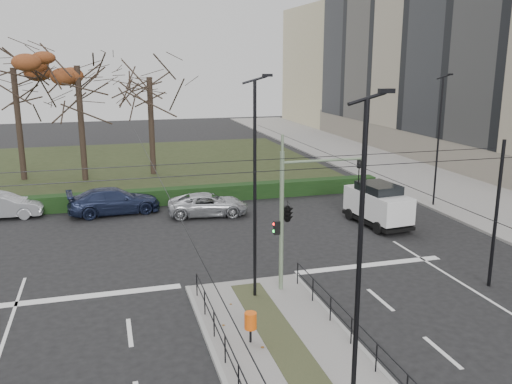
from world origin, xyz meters
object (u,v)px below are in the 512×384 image
at_px(rust_tree, 13,68).
at_px(streetlamp_sidewalk, 439,140).
at_px(bare_tree_near, 77,74).
at_px(streetlamp_median_near, 360,267).
at_px(streetlamp_median_far, 255,188).
at_px(bare_tree_center, 149,84).
at_px(parked_car_fourth, 208,204).
at_px(white_van, 378,204).
at_px(parked_car_third, 114,201).
at_px(litter_bin, 250,321).
at_px(traffic_light, 290,210).
at_px(parked_car_second, 2,206).

bearing_deg(rust_tree, streetlamp_sidewalk, -30.57).
bearing_deg(bare_tree_near, streetlamp_median_near, -77.52).
bearing_deg(streetlamp_median_near, streetlamp_sidewalk, 51.69).
xyz_separation_m(streetlamp_median_near, streetlamp_sidewalk, (14.17, 17.94, -0.09)).
height_order(streetlamp_median_far, bare_tree_center, bare_tree_center).
xyz_separation_m(streetlamp_sidewalk, parked_car_fourth, (-13.95, 1.99, -3.57)).
bearing_deg(bare_tree_center, parked_car_fourth, -80.90).
relative_size(white_van, bare_tree_center, 0.45).
height_order(streetlamp_sidewalk, parked_car_fourth, streetlamp_sidewalk).
xyz_separation_m(streetlamp_median_far, bare_tree_near, (-6.77, 23.67, 3.56)).
bearing_deg(streetlamp_median_near, parked_car_third, 103.19).
xyz_separation_m(litter_bin, white_van, (10.25, 10.81, 0.36)).
bearing_deg(streetlamp_sidewalk, traffic_light, -143.46).
relative_size(streetlamp_median_near, streetlamp_sidewalk, 1.02).
xyz_separation_m(streetlamp_median_far, streetlamp_sidewalk, (14.41, 9.95, -0.15)).
height_order(litter_bin, streetlamp_median_far, streetlamp_median_far).
distance_m(litter_bin, parked_car_second, 20.59).
bearing_deg(bare_tree_center, traffic_light, -82.87).
relative_size(traffic_light, white_van, 1.21).
distance_m(streetlamp_sidewalk, white_van, 6.55).
relative_size(traffic_light, parked_car_second, 1.22).
relative_size(traffic_light, streetlamp_sidewalk, 0.68).
bearing_deg(litter_bin, bare_tree_center, 90.93).
xyz_separation_m(traffic_light, litter_bin, (-2.57, -3.71, -2.47)).
bearing_deg(streetlamp_median_far, streetlamp_sidewalk, 34.61).
bearing_deg(bare_tree_near, streetlamp_median_far, -74.05).
xyz_separation_m(parked_car_second, bare_tree_center, (9.60, 9.96, 6.39)).
bearing_deg(litter_bin, streetlamp_sidewalk, 40.61).
xyz_separation_m(parked_car_third, white_van, (14.01, -6.37, 0.45)).
bearing_deg(rust_tree, bare_tree_near, -17.73).
relative_size(white_van, rust_tree, 0.42).
bearing_deg(parked_car_third, white_van, -120.33).
distance_m(streetlamp_median_near, parked_car_second, 25.56).
bearing_deg(parked_car_third, rust_tree, 23.62).
xyz_separation_m(streetlamp_sidewalk, parked_car_third, (-19.28, 3.87, -3.45)).
relative_size(streetlamp_median_far, parked_car_fourth, 1.77).
xyz_separation_m(parked_car_second, parked_car_third, (6.29, -0.79, 0.04)).
height_order(streetlamp_median_far, parked_car_second, streetlamp_median_far).
bearing_deg(parked_car_fourth, white_van, -110.37).
bearing_deg(parked_car_third, streetlamp_median_far, -166.48).
bearing_deg(traffic_light, bare_tree_center, 97.13).
distance_m(streetlamp_median_near, parked_car_fourth, 20.26).
height_order(traffic_light, parked_car_second, traffic_light).
bearing_deg(parked_car_third, traffic_light, -160.69).
bearing_deg(traffic_light, rust_tree, 117.21).
xyz_separation_m(streetlamp_median_near, parked_car_fourth, (0.22, 19.93, -3.66)).
height_order(streetlamp_median_near, streetlamp_median_far, streetlamp_median_far).
relative_size(rust_tree, bare_tree_center, 1.08).
distance_m(litter_bin, white_van, 14.90).
distance_m(streetlamp_sidewalk, parked_car_fourth, 14.54).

